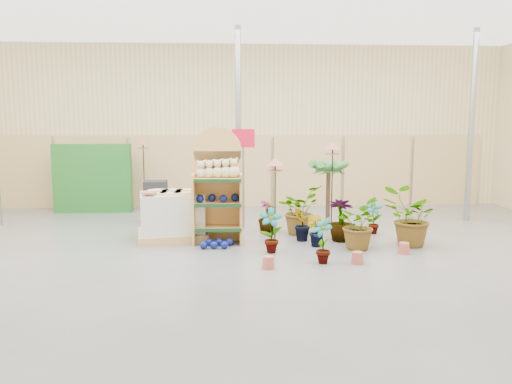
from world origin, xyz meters
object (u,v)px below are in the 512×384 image
potted_plant_2 (357,224)px  bird_table_front (275,165)px  display_shelf (218,190)px  pallet_stack (172,216)px

potted_plant_2 → bird_table_front: bearing=175.4°
display_shelf → bird_table_front: bearing=-27.1°
pallet_stack → potted_plant_2: pallet_stack is taller
bird_table_front → potted_plant_2: size_ratio=1.80×
display_shelf → bird_table_front: size_ratio=1.33×
pallet_stack → potted_plant_2: size_ratio=1.59×
bird_table_front → potted_plant_2: (1.51, -0.12, -1.10)m
display_shelf → potted_plant_2: (2.58, -0.73, -0.56)m
bird_table_front → potted_plant_2: bearing=-4.6°
display_shelf → bird_table_front: 1.34m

